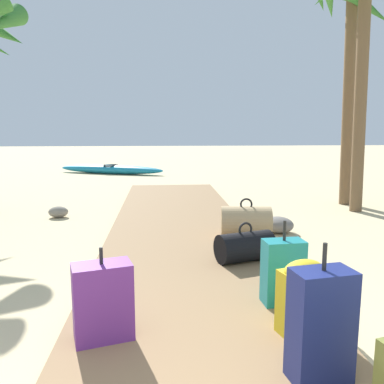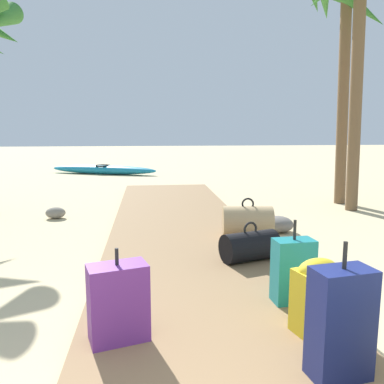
# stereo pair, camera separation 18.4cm
# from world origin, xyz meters

# --- Properties ---
(ground_plane) EXTENTS (60.00, 60.00, 0.00)m
(ground_plane) POSITION_xyz_m (0.00, 3.64, 0.00)
(ground_plane) COLOR #CCB789
(boardwalk) EXTENTS (1.96, 9.09, 0.08)m
(boardwalk) POSITION_xyz_m (0.00, 4.54, 0.04)
(boardwalk) COLOR olive
(boardwalk) RESTS_ON ground
(duffel_bag_black) EXTENTS (0.67, 0.48, 0.43)m
(duffel_bag_black) POSITION_xyz_m (0.62, 3.23, 0.24)
(duffel_bag_black) COLOR black
(duffel_bag_black) RESTS_ON boardwalk
(suitcase_purple) EXTENTS (0.43, 0.32, 0.63)m
(suitcase_purple) POSITION_xyz_m (-0.67, 1.76, 0.34)
(suitcase_purple) COLOR #6B2D84
(suitcase_purple) RESTS_ON boardwalk
(suitcase_teal) EXTENTS (0.34, 0.21, 0.68)m
(suitcase_teal) POSITION_xyz_m (0.70, 2.20, 0.34)
(suitcase_teal) COLOR #197A7F
(suitcase_teal) RESTS_ON boardwalk
(suitcase_navy) EXTENTS (0.36, 0.25, 0.79)m
(suitcase_navy) POSITION_xyz_m (0.60, 1.22, 0.40)
(suitcase_navy) COLOR navy
(suitcase_navy) RESTS_ON boardwalk
(duffel_bag_tan) EXTENTS (0.69, 0.47, 0.51)m
(duffel_bag_tan) POSITION_xyz_m (0.83, 4.20, 0.28)
(duffel_bag_tan) COLOR tan
(duffel_bag_tan) RESTS_ON boardwalk
(backpack_yellow) EXTENTS (0.36, 0.28, 0.53)m
(backpack_yellow) POSITION_xyz_m (0.69, 1.72, 0.36)
(backpack_yellow) COLOR gold
(backpack_yellow) RESTS_ON boardwalk
(palm_tree_near_right) EXTENTS (2.14, 2.19, 4.67)m
(palm_tree_near_right) POSITION_xyz_m (3.36, 6.81, 3.76)
(palm_tree_near_right) COLOR brown
(palm_tree_near_right) RESTS_ON ground
(palm_tree_far_right) EXTENTS (2.07, 2.11, 4.35)m
(palm_tree_far_right) POSITION_xyz_m (3.24, 6.07, 3.51)
(palm_tree_far_right) COLOR brown
(palm_tree_far_right) RESTS_ON ground
(kayak) EXTENTS (3.66, 1.86, 0.30)m
(kayak) POSITION_xyz_m (-1.92, 12.44, 0.15)
(kayak) COLOR teal
(kayak) RESTS_ON ground
(rock_right_mid) EXTENTS (0.59, 0.59, 0.23)m
(rock_right_mid) POSITION_xyz_m (1.41, 4.64, 0.11)
(rock_right_mid) COLOR slate
(rock_right_mid) RESTS_ON ground
(rock_left_mid) EXTENTS (0.33, 0.25, 0.19)m
(rock_left_mid) POSITION_xyz_m (-2.00, 5.90, 0.09)
(rock_left_mid) COLOR gray
(rock_left_mid) RESTS_ON ground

